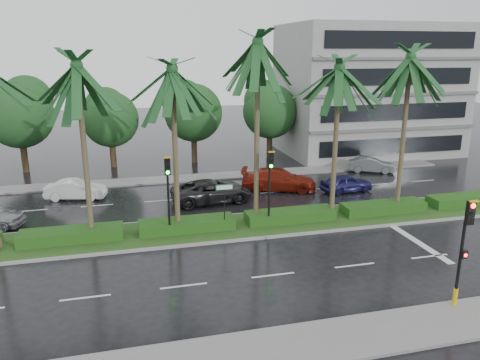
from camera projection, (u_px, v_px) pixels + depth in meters
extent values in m
plane|color=black|center=(244.00, 234.00, 25.51)|extent=(120.00, 120.00, 0.00)
cube|color=slate|center=(321.00, 342.00, 15.97)|extent=(40.00, 2.40, 0.12)
cube|color=slate|center=(206.00, 177.00, 36.69)|extent=(40.00, 2.00, 0.12)
cube|color=gray|center=(240.00, 226.00, 26.42)|extent=(36.00, 4.00, 0.14)
cube|color=#254416|center=(240.00, 225.00, 26.40)|extent=(35.60, 3.70, 0.02)
cube|color=#1E4413|center=(72.00, 235.00, 24.18)|extent=(5.20, 1.40, 0.60)
cube|color=#1E4413|center=(187.00, 225.00, 25.61)|extent=(5.20, 1.40, 0.60)
cube|color=#1E4413|center=(290.00, 215.00, 27.03)|extent=(5.20, 1.40, 0.60)
cube|color=#1E4413|center=(383.00, 207.00, 28.45)|extent=(5.20, 1.40, 0.60)
cube|color=#1E4413|center=(467.00, 200.00, 29.87)|extent=(5.20, 1.40, 0.60)
cube|color=silver|center=(30.00, 211.00, 29.19)|extent=(2.00, 0.12, 0.01)
cube|color=silver|center=(85.00, 298.00, 18.94)|extent=(2.00, 0.12, 0.01)
cube|color=silver|center=(97.00, 206.00, 30.14)|extent=(2.00, 0.12, 0.01)
cube|color=silver|center=(184.00, 286.00, 19.89)|extent=(2.00, 0.12, 0.01)
cube|color=silver|center=(160.00, 201.00, 31.09)|extent=(2.00, 0.12, 0.01)
cube|color=silver|center=(273.00, 275.00, 20.84)|extent=(2.00, 0.12, 0.01)
cube|color=silver|center=(218.00, 196.00, 32.04)|extent=(2.00, 0.12, 0.01)
cube|color=silver|center=(355.00, 265.00, 21.78)|extent=(2.00, 0.12, 0.01)
cube|color=silver|center=(274.00, 192.00, 32.99)|extent=(2.00, 0.12, 0.01)
cube|color=silver|center=(429.00, 256.00, 22.73)|extent=(2.00, 0.12, 0.01)
cube|color=silver|center=(326.00, 188.00, 33.94)|extent=(2.00, 0.12, 0.01)
cube|color=silver|center=(376.00, 184.00, 34.88)|extent=(2.00, 0.12, 0.01)
cube|color=silver|center=(423.00, 181.00, 35.83)|extent=(2.00, 0.12, 0.01)
cube|color=silver|center=(414.00, 240.00, 24.72)|extent=(0.40, 6.00, 0.01)
cylinder|color=#463C28|center=(85.00, 156.00, 23.41)|extent=(0.28, 0.28, 8.85)
cylinder|color=#463C28|center=(92.00, 234.00, 24.54)|extent=(0.40, 0.40, 0.44)
cylinder|color=#463C28|center=(175.00, 154.00, 24.31)|extent=(0.28, 0.28, 8.65)
cylinder|color=#463C28|center=(178.00, 228.00, 25.42)|extent=(0.40, 0.40, 0.44)
cylinder|color=#463C28|center=(257.00, 137.00, 25.48)|extent=(0.28, 0.28, 9.96)
cylinder|color=#463C28|center=(256.00, 219.00, 26.76)|extent=(0.40, 0.40, 0.44)
cylinder|color=#463C28|center=(335.00, 146.00, 26.35)|extent=(0.28, 0.28, 8.65)
cylinder|color=#463C28|center=(331.00, 214.00, 27.46)|extent=(0.40, 0.40, 0.44)
cylinder|color=#463C28|center=(403.00, 137.00, 27.63)|extent=(0.28, 0.28, 9.20)
cylinder|color=#463C28|center=(397.00, 207.00, 28.80)|extent=(0.40, 0.40, 0.44)
cylinder|color=black|center=(459.00, 265.00, 17.76)|extent=(0.12, 0.12, 3.40)
cube|color=black|center=(470.00, 213.00, 17.01)|extent=(0.30, 0.18, 0.90)
cube|color=gold|center=(474.00, 201.00, 16.77)|extent=(0.34, 0.12, 0.06)
cylinder|color=#FF0C05|center=(473.00, 206.00, 16.84)|extent=(0.18, 0.04, 0.18)
cylinder|color=black|center=(472.00, 214.00, 16.92)|extent=(0.18, 0.04, 0.18)
cylinder|color=black|center=(471.00, 222.00, 17.00)|extent=(0.18, 0.04, 0.18)
cylinder|color=gold|center=(455.00, 296.00, 18.12)|extent=(0.18, 0.18, 0.70)
cube|color=black|center=(464.00, 254.00, 17.47)|extent=(0.22, 0.16, 0.32)
cylinder|color=#FF0C05|center=(466.00, 255.00, 17.39)|extent=(0.12, 0.03, 0.12)
cylinder|color=black|center=(169.00, 205.00, 24.43)|extent=(0.12, 0.12, 3.40)
cube|color=black|center=(167.00, 166.00, 23.69)|extent=(0.30, 0.18, 0.90)
cube|color=gold|center=(167.00, 158.00, 23.45)|extent=(0.34, 0.12, 0.06)
cylinder|color=black|center=(167.00, 161.00, 23.51)|extent=(0.18, 0.04, 0.18)
cylinder|color=black|center=(168.00, 167.00, 23.59)|extent=(0.18, 0.04, 0.18)
cylinder|color=#0CE519|center=(168.00, 172.00, 23.67)|extent=(0.18, 0.04, 0.18)
cylinder|color=black|center=(269.00, 197.00, 25.74)|extent=(0.12, 0.12, 3.40)
cube|color=black|center=(271.00, 160.00, 24.99)|extent=(0.30, 0.18, 0.90)
cube|color=gold|center=(272.00, 152.00, 24.75)|extent=(0.34, 0.12, 0.06)
cylinder|color=black|center=(271.00, 155.00, 24.82)|extent=(0.18, 0.04, 0.18)
cylinder|color=black|center=(271.00, 161.00, 24.90)|extent=(0.18, 0.04, 0.18)
cylinder|color=#0CE519|center=(271.00, 166.00, 24.98)|extent=(0.18, 0.04, 0.18)
cylinder|color=black|center=(224.00, 207.00, 25.35)|extent=(0.06, 0.06, 2.60)
cube|color=#0C5926|center=(224.00, 187.00, 25.01)|extent=(0.95, 0.04, 0.30)
cube|color=white|center=(224.00, 187.00, 24.98)|extent=(0.85, 0.01, 0.22)
cylinder|color=#322417|center=(24.00, 156.00, 38.17)|extent=(0.52, 0.52, 2.62)
sphere|color=#18401F|center=(19.00, 115.00, 37.26)|extent=(5.39, 5.39, 5.39)
sphere|color=#18401F|center=(18.00, 101.00, 37.25)|extent=(4.04, 4.04, 4.04)
cylinder|color=#322417|center=(113.00, 154.00, 39.88)|extent=(0.52, 0.52, 2.27)
sphere|color=#18401F|center=(110.00, 119.00, 39.08)|extent=(4.67, 4.67, 4.67)
sphere|color=#18401F|center=(110.00, 108.00, 39.12)|extent=(3.50, 3.50, 3.50)
cylinder|color=#322417|center=(194.00, 149.00, 41.51)|extent=(0.52, 0.52, 2.45)
sphere|color=#18401F|center=(193.00, 113.00, 40.66)|extent=(5.04, 5.04, 5.04)
sphere|color=#18401F|center=(193.00, 101.00, 40.67)|extent=(3.78, 3.78, 3.78)
cylinder|color=#322417|center=(269.00, 145.00, 43.18)|extent=(0.52, 0.52, 2.40)
sphere|color=#18401F|center=(270.00, 111.00, 42.34)|extent=(4.93, 4.93, 4.93)
sphere|color=#18401F|center=(269.00, 100.00, 42.36)|extent=(3.70, 3.70, 3.70)
cylinder|color=#322417|center=(339.00, 141.00, 44.81)|extent=(0.52, 0.52, 2.59)
sphere|color=#18401F|center=(341.00, 105.00, 43.91)|extent=(5.32, 5.32, 5.32)
sphere|color=#18401F|center=(340.00, 94.00, 43.91)|extent=(3.99, 3.99, 3.99)
cube|color=gray|center=(368.00, 90.00, 44.73)|extent=(16.00, 10.00, 12.00)
imported|color=silver|center=(76.00, 190.00, 31.34)|extent=(2.13, 4.14, 1.30)
imported|color=black|center=(212.00, 191.00, 30.69)|extent=(2.97, 5.56, 1.49)
imported|color=maroon|center=(279.00, 179.00, 33.36)|extent=(3.83, 5.72, 1.54)
imported|color=#1B1B51|center=(346.00, 183.00, 32.96)|extent=(1.81, 3.81, 1.26)
imported|color=slate|center=(371.00, 165.00, 38.27)|extent=(2.68, 3.91, 1.22)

